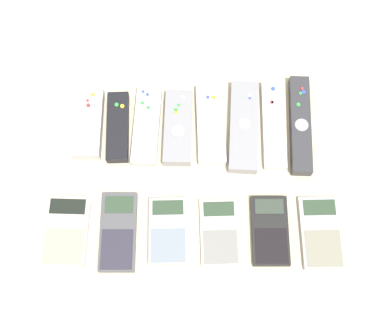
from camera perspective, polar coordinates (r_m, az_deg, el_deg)
The scene contains 15 objects.
ground_plane at distance 1.09m, azimuth 0.00°, elevation -1.79°, with size 3.00×3.00×0.00m, color beige.
remote_0 at distance 1.14m, azimuth -11.03°, elevation 4.68°, with size 0.06×0.16×0.03m.
remote_1 at distance 1.13m, azimuth -7.91°, elevation 4.35°, with size 0.05×0.16×0.02m.
remote_2 at distance 1.13m, azimuth -4.87°, elevation 4.53°, with size 0.06×0.18×0.02m.
remote_3 at distance 1.12m, azimuth -1.50°, elevation 4.33°, with size 0.06×0.17×0.03m.
remote_4 at distance 1.13m, azimuth 2.00°, elevation 4.73°, with size 0.06×0.18×0.02m.
remote_5 at distance 1.13m, azimuth 5.53°, elevation 4.42°, with size 0.07×0.20×0.03m.
remote_6 at distance 1.14m, azimuth 8.69°, elevation 4.59°, with size 0.05×0.20×0.02m.
remote_7 at distance 1.14m, azimuth 11.47°, elevation 4.54°, with size 0.05×0.22×0.03m.
calculator_0 at distance 1.08m, azimuth -13.33°, elevation -6.52°, with size 0.09×0.14×0.01m.
calculator_1 at distance 1.06m, azimuth -7.86°, elevation -6.76°, with size 0.07×0.16×0.02m.
calculator_2 at distance 1.05m, azimuth -2.54°, elevation -6.70°, with size 0.08×0.13×0.02m.
calculator_3 at distance 1.06m, azimuth 2.98°, elevation -6.81°, with size 0.08×0.14×0.01m.
calculator_4 at distance 1.06m, azimuth 8.33°, elevation -6.61°, with size 0.07×0.14×0.02m.
calculator_5 at distance 1.08m, azimuth 13.61°, elevation -6.67°, with size 0.08×0.14×0.01m.
Camera 1 is at (-0.00, -0.34, 1.03)m, focal length 50.00 mm.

